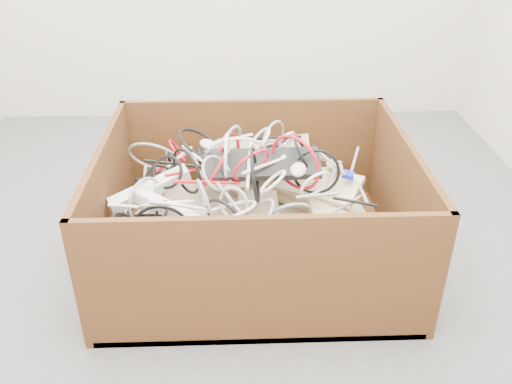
{
  "coord_description": "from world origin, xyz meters",
  "views": [
    {
      "loc": [
        0.03,
        -1.89,
        1.38
      ],
      "look_at": [
        0.09,
        -0.05,
        0.3
      ],
      "focal_mm": 38.25,
      "sensor_mm": 36.0,
      "label": 1
    }
  ],
  "objects_px": {
    "power_strip_left": "(150,189)",
    "power_strip_right": "(166,207)",
    "vga_plug": "(348,175)",
    "cardboard_box": "(252,230)"
  },
  "relations": [
    {
      "from": "cardboard_box",
      "to": "power_strip_right",
      "type": "xyz_separation_m",
      "value": [
        -0.31,
        -0.16,
        0.22
      ]
    },
    {
      "from": "power_strip_right",
      "to": "vga_plug",
      "type": "xyz_separation_m",
      "value": [
        0.69,
        0.19,
        0.02
      ]
    },
    {
      "from": "cardboard_box",
      "to": "power_strip_right",
      "type": "distance_m",
      "value": 0.41
    },
    {
      "from": "power_strip_right",
      "to": "vga_plug",
      "type": "height_order",
      "value": "power_strip_right"
    },
    {
      "from": "power_strip_left",
      "to": "power_strip_right",
      "type": "relative_size",
      "value": 1.2
    },
    {
      "from": "power_strip_left",
      "to": "vga_plug",
      "type": "height_order",
      "value": "power_strip_left"
    },
    {
      "from": "cardboard_box",
      "to": "vga_plug",
      "type": "bearing_deg",
      "value": 4.83
    },
    {
      "from": "cardboard_box",
      "to": "power_strip_left",
      "type": "height_order",
      "value": "cardboard_box"
    },
    {
      "from": "power_strip_left",
      "to": "vga_plug",
      "type": "xyz_separation_m",
      "value": [
        0.77,
        0.06,
        0.01
      ]
    },
    {
      "from": "power_strip_right",
      "to": "cardboard_box",
      "type": "bearing_deg",
      "value": 56.95
    }
  ]
}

